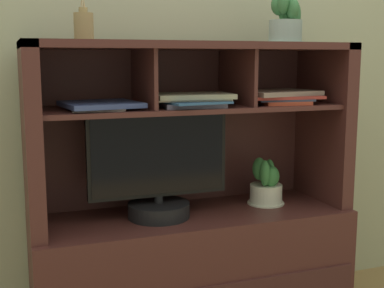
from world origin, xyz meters
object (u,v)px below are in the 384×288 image
Objects in this scene: media_console at (192,242)px; magazine_stack_centre at (278,96)px; potted_succulent at (286,23)px; magazine_stack_right at (191,100)px; tv_monitor at (159,175)px; magazine_stack_left at (100,105)px; potted_orchid at (266,185)px; diffuser_bottle at (84,26)px.

magazine_stack_centre is (0.40, -0.03, 0.64)m from media_console.
potted_succulent is at bearing 32.38° from magazine_stack_centre.
magazine_stack_centre is at bearing -147.62° from potted_succulent.
magazine_stack_right is (-0.02, -0.07, 0.64)m from media_console.
tv_monitor is 1.89× the size of magazine_stack_left.
magazine_stack_left is 0.92m from potted_succulent.
potted_orchid is (0.53, 0.03, -0.09)m from tv_monitor.
tv_monitor is at bearing -179.93° from magazine_stack_centre.
media_console is at bearing 5.41° from magazine_stack_left.
tv_monitor is at bearing -176.89° from potted_succulent.
magazine_stack_centre is at bearing 0.68° from magazine_stack_left.
diffuser_bottle reaches higher than potted_orchid.
magazine_stack_centre is 0.43m from magazine_stack_right.
potted_succulent reaches higher than magazine_stack_left.
magazine_stack_centre is (0.80, 0.01, 0.01)m from magazine_stack_left.
magazine_stack_centre is 1.64× the size of potted_succulent.
magazine_stack_right is at bearing -170.15° from potted_orchid.
potted_orchid is at bearing 137.24° from magazine_stack_centre.
tv_monitor is 0.64m from magazine_stack_centre.
tv_monitor is at bearing -169.68° from media_console.
magazine_stack_left is 0.38m from magazine_stack_right.
magazine_stack_left reaches higher than potted_orchid.
diffuser_bottle is at bearing 173.82° from magazine_stack_right.
diffuser_bottle is at bearing 178.39° from tv_monitor.
tv_monitor is at bearing 2.11° from magazine_stack_left.
diffuser_bottle is (-0.45, -0.02, 0.93)m from media_console.
magazine_stack_left reaches higher than tv_monitor.
media_console is at bearing 2.65° from diffuser_bottle.
diffuser_bottle is (-0.42, 0.05, 0.29)m from magazine_stack_right.
tv_monitor is 1.66× the size of magazine_stack_centre.
media_console reaches higher than potted_orchid.
magazine_stack_right reaches higher than magazine_stack_left.
tv_monitor is 2.72× the size of potted_succulent.
potted_succulent is (0.48, 0.07, 0.33)m from magazine_stack_right.
diffuser_bottle reaches higher than media_console.
potted_succulent is (0.05, 0.03, 0.33)m from magazine_stack_centre.
media_console is at bearing -179.75° from potted_orchid.
magazine_stack_centre reaches higher than potted_orchid.
magazine_stack_centre is at bearing 5.17° from magazine_stack_right.
media_console is 0.43m from potted_orchid.
potted_orchid is 1.08m from diffuser_bottle.
tv_monitor is 0.67m from diffuser_bottle.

